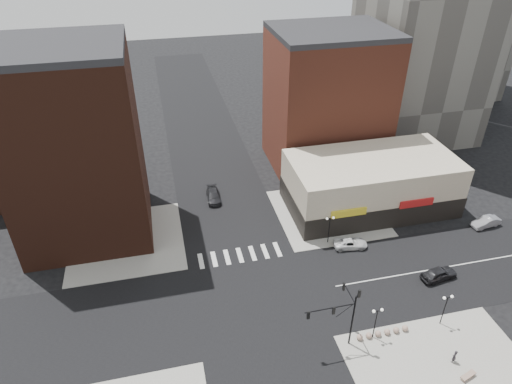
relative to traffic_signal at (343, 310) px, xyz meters
name	(u,v)px	position (x,y,z in m)	size (l,w,h in m)	color
ground	(255,301)	(-7.24, 7.83, -4.96)	(240.00, 240.00, 0.00)	black
road_ew	(255,300)	(-7.24, 7.83, -4.95)	(200.00, 14.00, 0.02)	black
road_ns	(255,300)	(-7.24, 7.83, -4.95)	(14.00, 200.00, 0.02)	black
sidewalk_nw	(127,241)	(-21.74, 22.33, -4.90)	(15.00, 15.00, 0.12)	gray
sidewalk_ne	(328,213)	(7.26, 22.33, -4.90)	(15.00, 15.00, 0.12)	gray
sidewalk_se	(446,376)	(8.76, -6.17, -4.90)	(18.00, 14.00, 0.12)	gray
building_nw	(75,150)	(-26.24, 26.33, 7.54)	(16.00, 15.00, 25.00)	#3C1D13
building_nw_low	(7,151)	(-39.24, 41.83, 1.04)	(20.00, 18.00, 12.00)	#3C1D13
building_ne_midrise	(327,103)	(11.76, 37.33, 6.04)	(18.00, 15.00, 22.00)	brown
building_ne_row	(370,187)	(13.76, 22.83, -1.66)	(24.20, 12.20, 8.00)	beige
traffic_signal	(343,310)	(0.00, 0.00, 0.00)	(5.59, 3.09, 7.77)	black
street_lamp_se_a	(377,316)	(3.76, -0.17, -1.67)	(1.22, 0.32, 4.16)	black
street_lamp_se_b	(446,303)	(11.76, -0.17, -1.67)	(1.22, 0.32, 4.16)	black
street_lamp_ne	(330,223)	(4.76, 15.83, -1.67)	(1.22, 0.32, 4.16)	black
bollard_row	(383,333)	(4.89, -0.17, -4.52)	(5.90, 0.65, 0.65)	gray
white_suv	(350,243)	(7.36, 14.33, -4.34)	(2.07, 4.50, 1.25)	silver
dark_sedan_east	(439,274)	(15.50, 6.27, -4.18)	(1.84, 4.57, 1.56)	black
silver_sedan	(486,222)	(27.89, 14.23, -4.25)	(1.50, 4.30, 1.42)	#939498
dark_sedan_north	(213,196)	(-8.68, 29.73, -4.25)	(1.98, 4.88, 1.41)	black
pedestrian	(454,356)	(10.27, -4.86, -4.04)	(0.58, 0.38, 1.60)	#252227
stone_bench	(468,376)	(10.64, -6.79, -4.63)	(1.82, 1.02, 0.41)	gray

